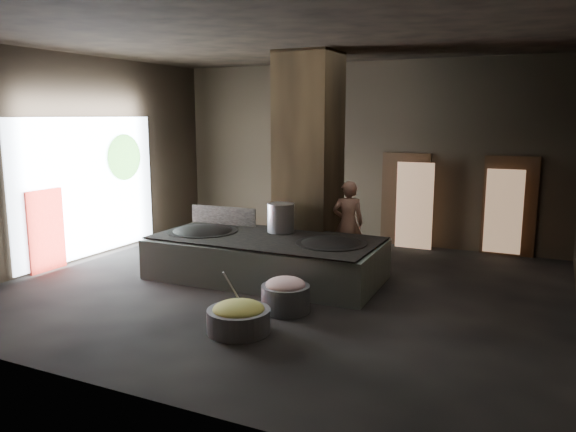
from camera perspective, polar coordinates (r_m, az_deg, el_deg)
The scene contains 27 objects.
floor at distance 10.70m, azimuth -0.59°, elevation -7.43°, with size 10.00×9.00×0.10m, color black.
ceiling at distance 10.28m, azimuth -0.64°, elevation 17.80°, with size 10.00×9.00×0.10m, color black.
back_wall at distance 14.45m, azimuth 7.43°, elevation 6.38°, with size 10.00×0.10×4.50m, color black.
front_wall at distance 6.50m, azimuth -18.64°, elevation 1.37°, with size 10.00×0.10×4.50m, color black.
left_wall at distance 13.26m, azimuth -20.69°, elevation 5.48°, with size 0.10×9.00×4.50m, color black.
pillar at distance 12.08m, azimuth 2.10°, elevation 5.73°, with size 1.20×1.20×4.50m, color black.
hearth_platform at distance 11.13m, azimuth -2.23°, elevation -4.37°, with size 4.49×2.15×0.78m, color #A1B19F.
platform_cap at distance 11.04m, azimuth -2.25°, elevation -2.24°, with size 4.39×2.11×0.03m, color black.
wok_left at distance 11.74m, azimuth -8.63°, elevation -1.91°, with size 1.42×1.42×0.39m, color black.
wok_left_rim at distance 11.73m, azimuth -8.64°, elevation -1.58°, with size 1.45×1.45×0.05m, color black.
wok_right at distance 10.55m, azimuth 4.39°, elevation -3.20°, with size 1.32×1.32×0.37m, color black.
wok_right_rim at distance 10.53m, azimuth 4.40°, elevation -2.83°, with size 1.35×1.35×0.05m, color black.
stock_pot at distance 11.43m, azimuth -0.75°, elevation -0.18°, with size 0.55×0.55×0.59m, color #A3A4AB.
splash_guard at distance 12.34m, azimuth -6.58°, elevation 0.05°, with size 1.56×0.06×0.39m, color black.
cook at distance 12.01m, azimuth 6.10°, elevation -0.77°, with size 0.67×0.43×1.83m, color #97644C.
veg_basin at distance 8.53m, azimuth -5.03°, elevation -10.53°, with size 0.95×0.95×0.35m, color slate.
veg_fill at distance 8.47m, azimuth -5.04°, elevation -9.42°, with size 0.78×0.78×0.24m, color #8AB356.
ladle at distance 8.60m, azimuth -5.42°, elevation -7.71°, with size 0.03×0.03×0.75m, color #A3A4AB.
meat_basin at distance 9.33m, azimuth -0.25°, elevation -8.36°, with size 0.80×0.80×0.44m, color slate.
meat_fill at distance 9.26m, azimuth -0.25°, elevation -7.01°, with size 0.66×0.66×0.25m, color #DA8383.
doorway_near at distance 14.14m, azimuth 11.82°, elevation 1.48°, with size 1.18×0.08×2.38m, color black.
doorway_near_glow at distance 13.80m, azimuth 12.72°, elevation 1.02°, with size 0.88×0.04×2.08m, color #8C6647.
doorway_far at distance 13.78m, azimuth 21.54°, elevation 0.76°, with size 1.18×0.08×2.38m, color black.
doorway_far_glow at distance 13.55m, azimuth 21.06°, elevation 0.42°, with size 0.81×0.04×1.91m, color #8C6647.
left_opening at distance 13.39m, azimuth -19.61°, elevation 2.79°, with size 0.04×4.20×3.10m, color white.
pavilion_sliver at distance 12.58m, azimuth -23.36°, elevation -1.37°, with size 0.05×0.90×1.70m, color maroon.
tree_silhouette at distance 14.06m, azimuth -16.28°, elevation 5.75°, with size 0.28×1.10×1.10m, color #194714.
Camera 1 is at (4.51, -9.14, 3.19)m, focal length 35.00 mm.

